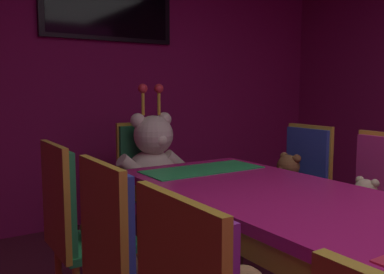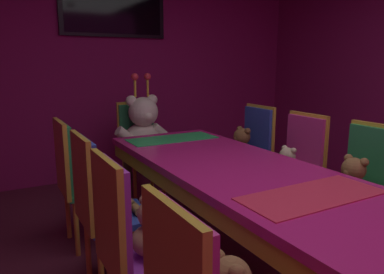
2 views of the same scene
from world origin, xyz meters
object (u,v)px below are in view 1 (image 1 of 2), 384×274
Objects in this scene: wall_tv at (108,0)px; chair_left_4 at (122,259)px; king_teddy_bear at (154,158)px; teddy_left_4 at (155,257)px; chair_right_5 at (302,177)px; teddy_right_5 at (287,179)px; teddy_right_4 at (364,204)px; chair_left_5 at (72,218)px; chair_right_4 at (379,197)px; teddy_left_5 at (99,219)px; throne_chair at (145,171)px.

chair_left_4 is at bearing -111.10° from wall_tv.
teddy_left_4 is at bearing -27.63° from king_teddy_bear.
chair_right_5 is at bearing 51.11° from king_teddy_bear.
teddy_right_5 is at bearing 45.83° from king_teddy_bear.
chair_left_4 is at bearing 0.87° from teddy_right_4.
chair_left_5 is 1.00× the size of chair_right_4.
teddy_left_5 is at bearing -22.59° from teddy_right_4.
throne_chair is at bearing 180.00° from king_teddy_bear.
teddy_left_5 is (0.13, 0.62, -0.03)m from chair_left_4.
teddy_left_4 is at bearing -25.01° from throne_chair.
throne_chair reaches higher than teddy_right_4.
throne_chair is 0.21m from king_teddy_bear.
chair_left_4 is at bearing -180.00° from teddy_left_4.
wall_tv reaches higher than teddy_right_5.
teddy_right_5 is 1.01m from king_teddy_bear.
teddy_left_5 is at bearing 1.93° from teddy_right_5.
chair_left_4 is 0.14m from teddy_left_4.
teddy_right_4 is 0.34× the size of king_teddy_bear.
teddy_left_4 is 0.29× the size of chair_left_5.
king_teddy_bear is (-0.87, 0.70, 0.13)m from chair_right_5.
wall_tv is at bearing -65.18° from teddy_right_5.
king_teddy_bear is at bearing 57.86° from chair_left_4.
chair_right_4 is 0.79× the size of wall_tv.
chair_right_5 is at bearing -92.10° from chair_right_4.
chair_left_5 is 2.82× the size of teddy_right_5.
teddy_right_5 is (-0.12, 0.64, 0.00)m from chair_right_4.
king_teddy_bear is (-0.84, 1.34, 0.13)m from chair_right_4.
wall_tv is (-0.70, 2.19, 1.48)m from teddy_right_4.
teddy_right_4 reaches higher than teddy_left_5.
teddy_right_4 is at bearing 24.92° from throne_chair.
throne_chair is (-0.72, 0.86, -0.00)m from teddy_right_5.
teddy_right_5 is 0.28× the size of wall_tv.
teddy_left_5 is 0.28× the size of chair_right_5.
chair_left_5 is (-0.15, 0.62, 0.02)m from teddy_left_4.
teddy_right_5 reaches higher than teddy_right_4.
teddy_left_5 is 0.28× the size of throne_chair.
chair_right_5 is at bearing 45.04° from throne_chair.
teddy_left_4 is 0.62m from teddy_left_5.
chair_left_4 is 0.79× the size of wall_tv.
king_teddy_bear reaches higher than chair_right_4.
king_teddy_bear is 0.67× the size of wall_tv.
chair_right_5 is (1.73, 0.05, 0.00)m from chair_left_5.
teddy_left_4 and teddy_right_4 have the same top height.
teddy_left_4 is (0.14, 0.00, -0.02)m from chair_left_4.
chair_left_4 reaches higher than teddy_left_5.
wall_tv is at bearing 68.90° from chair_left_4.
chair_left_4 is 3.45× the size of teddy_left_4.
wall_tv is at bearing -69.00° from chair_right_4.
throne_chair is at bearing -50.26° from teddy_right_5.
throne_chair is 0.79× the size of wall_tv.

